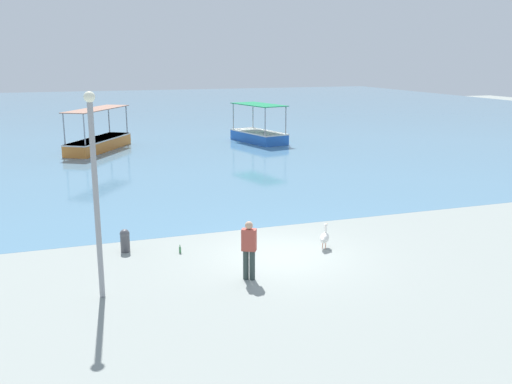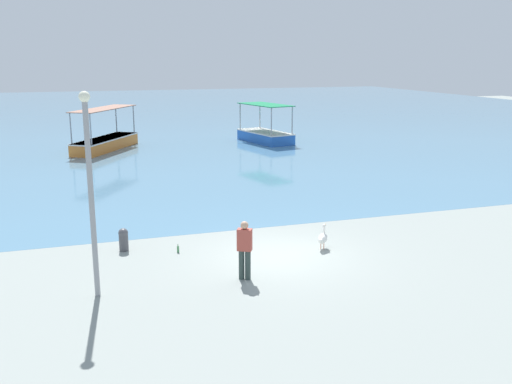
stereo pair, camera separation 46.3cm
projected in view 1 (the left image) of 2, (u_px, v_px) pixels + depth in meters
ground at (280, 255)px, 17.90m from camera, size 120.00×120.00×0.00m
harbor_water at (119, 114)px, 62.03m from camera, size 110.00×90.00×0.00m
fishing_boat_far_left at (99, 142)px, 37.89m from camera, size 4.81×6.41×2.77m
fishing_boat_center at (259, 134)px, 41.60m from camera, size 3.10×5.21×2.74m
pelican at (325, 237)px, 18.48m from camera, size 0.58×0.70×0.80m
lamp_post at (95, 184)px, 14.14m from camera, size 0.28×0.28×5.29m
mooring_bollard at (125, 240)px, 18.17m from camera, size 0.31×0.31×0.75m
fisherman_standing at (249, 248)px, 15.79m from camera, size 0.46×0.39×1.69m
glass_bottle at (180, 250)px, 18.11m from camera, size 0.07×0.07×0.27m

